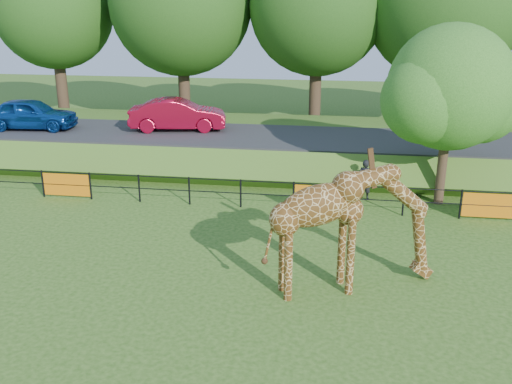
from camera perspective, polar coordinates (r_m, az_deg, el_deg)
ground at (r=14.64m, az=-7.17°, el=-12.21°), size 90.00×90.00×0.00m
giraffe at (r=15.32m, az=9.63°, el=-3.63°), size 4.84×2.60×3.46m
perimeter_fence at (r=21.52m, az=-1.54°, el=-0.13°), size 28.07×0.10×1.10m
embankment at (r=28.61m, az=1.10°, el=4.83°), size 40.00×9.00×1.30m
road at (r=27.00m, az=0.69°, el=5.55°), size 40.00×5.00×0.12m
car_blue at (r=30.37m, az=-21.62°, el=7.29°), size 4.57×2.13×1.51m
car_red at (r=28.27m, az=-7.83°, el=7.68°), size 4.85×2.41×1.53m
visitor at (r=22.76m, az=10.85°, el=1.25°), size 0.69×0.59×1.60m
tree_east at (r=22.27m, az=19.06°, el=9.40°), size 5.40×4.71×6.76m
bg_tree_line at (r=34.10m, az=6.02°, el=18.06°), size 37.30×8.80×11.82m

